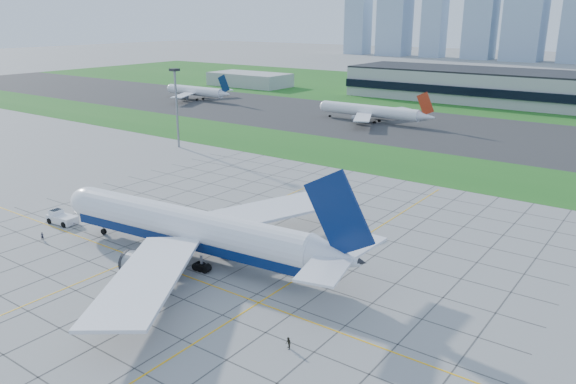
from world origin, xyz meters
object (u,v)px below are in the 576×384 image
crew_far (288,343)px  distant_jet_1 (371,111)px  distant_jet_0 (196,91)px  pushback_tug (61,218)px  crew_near (42,236)px  light_mast (176,98)px  airliner (191,229)px

crew_far → distant_jet_1: bearing=158.1°
crew_far → distant_jet_0: distant_jet_0 is taller
pushback_tug → crew_near: (5.43, -7.60, -0.41)m
distant_jet_0 → pushback_tug: bearing=-54.0°
crew_far → distant_jet_1: 168.22m
crew_far → distant_jet_1: (-69.48, 153.16, 3.64)m
light_mast → crew_far: 124.68m
pushback_tug → crew_far: (65.96, -9.77, -0.36)m
airliner → crew_near: 31.92m
airliner → pushback_tug: size_ratio=6.67×
crew_near → distant_jet_1: 151.30m
light_mast → crew_near: light_mast is taller
light_mast → crew_far: size_ratio=15.11×
airliner → crew_far: size_ratio=38.76×
pushback_tug → crew_far: 66.68m
pushback_tug → distant_jet_0: bearing=120.3°
airliner → crew_far: airliner is taller
light_mast → distant_jet_0: (-73.90, 82.52, -11.69)m
pushback_tug → distant_jet_0: size_ratio=0.23×
crew_far → pushback_tug: bearing=-144.7°
light_mast → airliner: bearing=-42.0°
airliner → distant_jet_1: 145.07m
crew_far → distant_jet_0: (-172.78, 156.91, 3.64)m
distant_jet_0 → distant_jet_1: (103.30, -3.75, 0.00)m
crew_near → crew_far: size_ratio=0.94×
distant_jet_1 → airliner: bearing=-74.6°
distant_jet_1 → light_mast: bearing=-110.5°
airliner → crew_far: 34.06m
light_mast → crew_near: 83.20m
airliner → crew_near: airliner is taller
light_mast → pushback_tug: 74.04m
distant_jet_0 → crew_near: bearing=-54.0°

